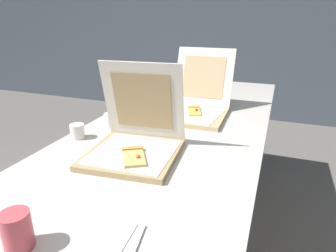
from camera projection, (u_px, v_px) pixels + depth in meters
name	position (u px, v px, depth m)	size (l,w,h in m)	color
wall_back	(247.00, 9.00, 3.46)	(10.00, 0.10, 2.60)	#4C5660
table	(176.00, 135.00, 1.48)	(0.84, 2.23, 0.74)	beige
pizza_box_front	(135.00, 142.00, 1.15)	(0.36, 0.36, 0.35)	tan
pizza_box_middle	(195.00, 106.00, 1.60)	(0.34, 0.47, 0.33)	tan
cup_white_far	(160.00, 97.00, 1.84)	(0.06, 0.06, 0.06)	white
cup_white_near_left	(77.00, 131.00, 1.30)	(0.06, 0.06, 0.06)	white
cup_white_mid	(122.00, 112.00, 1.56)	(0.06, 0.06, 0.06)	white
cup_white_near_center	(111.00, 120.00, 1.45)	(0.06, 0.06, 0.06)	white
cup_printed_front	(17.00, 231.00, 0.69)	(0.07, 0.07, 0.09)	#D14C56
napkin_pile	(110.00, 237.00, 0.73)	(0.16, 0.15, 0.01)	white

